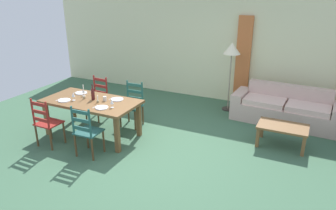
# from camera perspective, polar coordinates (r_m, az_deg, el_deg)

# --- Properties ---
(ground_plane) EXTENTS (9.60, 9.60, 0.02)m
(ground_plane) POSITION_cam_1_polar(r_m,az_deg,el_deg) (5.97, -3.03, -8.06)
(ground_plane) COLOR #3C6247
(wall_far) EXTENTS (9.60, 0.16, 2.70)m
(wall_far) POSITION_cam_1_polar(r_m,az_deg,el_deg) (8.40, 7.81, 10.23)
(wall_far) COLOR beige
(wall_far) RESTS_ON ground_plane
(curtain_panel_left) EXTENTS (0.35, 0.08, 2.20)m
(curtain_panel_left) POSITION_cam_1_polar(r_m,az_deg,el_deg) (8.10, 13.34, 7.65)
(curtain_panel_left) COLOR #C86936
(curtain_panel_left) RESTS_ON ground_plane
(dining_table) EXTENTS (1.90, 0.96, 0.75)m
(dining_table) POSITION_cam_1_polar(r_m,az_deg,el_deg) (6.42, -13.66, 0.11)
(dining_table) COLOR brown
(dining_table) RESTS_ON ground_plane
(dining_chair_near_left) EXTENTS (0.43, 0.41, 0.96)m
(dining_chair_near_left) POSITION_cam_1_polar(r_m,az_deg,el_deg) (6.29, -21.05, -2.99)
(dining_chair_near_left) COLOR maroon
(dining_chair_near_left) RESTS_ON ground_plane
(dining_chair_near_right) EXTENTS (0.43, 0.41, 0.96)m
(dining_chair_near_right) POSITION_cam_1_polar(r_m,az_deg,el_deg) (5.72, -14.46, -4.61)
(dining_chair_near_right) COLOR #24544F
(dining_chair_near_right) RESTS_ON ground_plane
(dining_chair_far_left) EXTENTS (0.45, 0.43, 0.96)m
(dining_chair_far_left) POSITION_cam_1_polar(r_m,az_deg,el_deg) (7.31, -12.55, 1.21)
(dining_chair_far_left) COLOR maroon
(dining_chair_far_left) RESTS_ON ground_plane
(dining_chair_far_right) EXTENTS (0.43, 0.41, 0.96)m
(dining_chair_far_right) POSITION_cam_1_polar(r_m,az_deg,el_deg) (6.81, -6.42, 0.12)
(dining_chair_far_right) COLOR #22584E
(dining_chair_far_right) RESTS_ON ground_plane
(dinner_plate_near_left) EXTENTS (0.24, 0.24, 0.02)m
(dinner_plate_near_left) POSITION_cam_1_polar(r_m,az_deg,el_deg) (6.50, -18.20, 0.80)
(dinner_plate_near_left) COLOR white
(dinner_plate_near_left) RESTS_ON dining_table
(fork_near_left) EXTENTS (0.03, 0.17, 0.01)m
(fork_near_left) POSITION_cam_1_polar(r_m,az_deg,el_deg) (6.60, -19.14, 0.94)
(fork_near_left) COLOR silver
(fork_near_left) RESTS_ON dining_table
(dinner_plate_near_right) EXTENTS (0.24, 0.24, 0.02)m
(dinner_plate_near_right) POSITION_cam_1_polar(r_m,az_deg,el_deg) (5.93, -11.85, -0.47)
(dinner_plate_near_right) COLOR white
(dinner_plate_near_right) RESTS_ON dining_table
(fork_near_right) EXTENTS (0.02, 0.17, 0.01)m
(fork_near_right) POSITION_cam_1_polar(r_m,az_deg,el_deg) (6.02, -12.99, -0.29)
(fork_near_right) COLOR silver
(fork_near_right) RESTS_ON dining_table
(dinner_plate_far_left) EXTENTS (0.24, 0.24, 0.02)m
(dinner_plate_far_left) POSITION_cam_1_polar(r_m,az_deg,el_deg) (6.84, -15.36, 2.10)
(dinner_plate_far_left) COLOR white
(dinner_plate_far_left) RESTS_ON dining_table
(fork_far_left) EXTENTS (0.02, 0.17, 0.01)m
(fork_far_left) POSITION_cam_1_polar(r_m,az_deg,el_deg) (6.94, -16.30, 2.22)
(fork_far_left) COLOR silver
(fork_far_left) RESTS_ON dining_table
(dinner_plate_far_right) EXTENTS (0.24, 0.24, 0.02)m
(dinner_plate_far_right) POSITION_cam_1_polar(r_m,az_deg,el_deg) (6.31, -9.13, 1.01)
(dinner_plate_far_right) COLOR white
(dinner_plate_far_right) RESTS_ON dining_table
(fork_far_right) EXTENTS (0.03, 0.17, 0.01)m
(fork_far_right) POSITION_cam_1_polar(r_m,az_deg,el_deg) (6.39, -10.24, 1.16)
(fork_far_right) COLOR silver
(fork_far_right) RESTS_ON dining_table
(wine_bottle) EXTENTS (0.07, 0.07, 0.32)m
(wine_bottle) POSITION_cam_1_polar(r_m,az_deg,el_deg) (6.38, -13.40, 1.96)
(wine_bottle) COLOR #471919
(wine_bottle) RESTS_ON dining_table
(wine_glass_near_left) EXTENTS (0.06, 0.06, 0.16)m
(wine_glass_near_left) POSITION_cam_1_polar(r_m,az_deg,el_deg) (6.44, -16.71, 1.74)
(wine_glass_near_left) COLOR white
(wine_glass_near_left) RESTS_ON dining_table
(wine_glass_near_right) EXTENTS (0.06, 0.06, 0.16)m
(wine_glass_near_right) POSITION_cam_1_polar(r_m,az_deg,el_deg) (5.89, -10.08, 0.55)
(wine_glass_near_right) COLOR white
(wine_glass_near_right) RESTS_ON dining_table
(wine_glass_far_left) EXTENTS (0.06, 0.06, 0.16)m
(wine_glass_far_left) POSITION_cam_1_polar(r_m,az_deg,el_deg) (6.64, -15.01, 2.50)
(wine_glass_far_left) COLOR white
(wine_glass_far_left) RESTS_ON dining_table
(coffee_cup_primary) EXTENTS (0.07, 0.07, 0.09)m
(coffee_cup_primary) POSITION_cam_1_polar(r_m,az_deg,el_deg) (6.28, -11.33, 1.14)
(coffee_cup_primary) COLOR beige
(coffee_cup_primary) RESTS_ON dining_table
(candle_tall) EXTENTS (0.05, 0.05, 0.29)m
(candle_tall) POSITION_cam_1_polar(r_m,az_deg,el_deg) (6.48, -14.92, 1.82)
(candle_tall) COLOR #998C66
(candle_tall) RESTS_ON dining_table
(candle_short) EXTENTS (0.05, 0.05, 0.14)m
(candle_short) POSITION_cam_1_polar(r_m,az_deg,el_deg) (6.22, -12.55, 0.78)
(candle_short) COLOR #998C66
(candle_short) RESTS_ON dining_table
(couch) EXTENTS (2.32, 0.93, 0.80)m
(couch) POSITION_cam_1_polar(r_m,az_deg,el_deg) (7.45, 20.51, -0.80)
(couch) COLOR #C9A89B
(couch) RESTS_ON ground_plane
(coffee_table) EXTENTS (0.90, 0.56, 0.42)m
(coffee_table) POSITION_cam_1_polar(r_m,az_deg,el_deg) (6.29, 19.98, -4.06)
(coffee_table) COLOR brown
(coffee_table) RESTS_ON ground_plane
(standing_lamp) EXTENTS (0.40, 0.40, 1.64)m
(standing_lamp) POSITION_cam_1_polar(r_m,az_deg,el_deg) (7.53, 11.41, 9.25)
(standing_lamp) COLOR #332D28
(standing_lamp) RESTS_ON ground_plane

